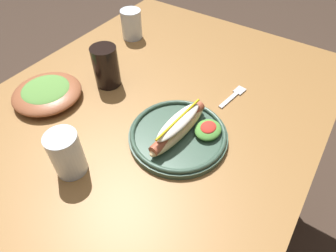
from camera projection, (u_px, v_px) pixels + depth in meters
name	position (u px, v px, depth m)	size (l,w,h in m)	color
ground_plane	(150.00, 230.00, 1.33)	(8.00, 8.00, 0.00)	#3D2D23
dining_table	(141.00, 141.00, 0.86)	(1.31, 0.91, 0.74)	olive
hot_dog_plate	(179.00, 133.00, 0.72)	(0.26, 0.26, 0.08)	#334C3D
fork	(234.00, 96.00, 0.85)	(0.12, 0.04, 0.00)	silver
soda_cup	(106.00, 66.00, 0.85)	(0.08, 0.08, 0.13)	black
water_cup	(132.00, 24.00, 1.05)	(0.07, 0.07, 0.10)	silver
extra_cup	(67.00, 154.00, 0.63)	(0.07, 0.07, 0.12)	silver
side_bowl	(47.00, 92.00, 0.83)	(0.20, 0.20, 0.05)	brown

